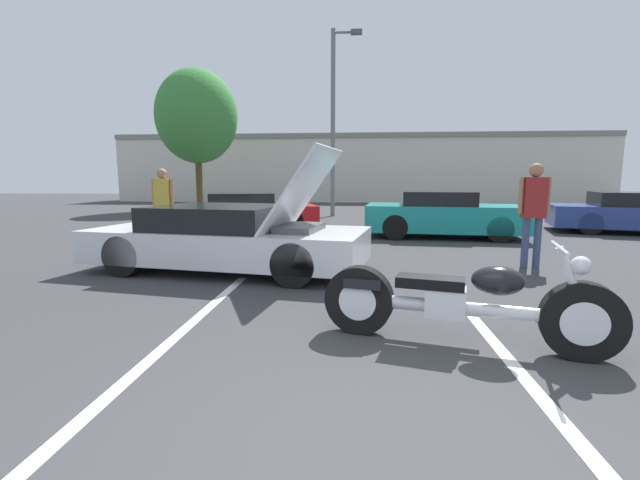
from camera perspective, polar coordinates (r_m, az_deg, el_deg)
ground_plane at (r=2.58m, az=7.96°, el=-28.48°), size 80.00×80.00×0.00m
parking_stripe_foreground at (r=4.70m, az=-17.58°, el=-11.22°), size 0.12×4.58×0.01m
parking_stripe_middle at (r=4.56m, az=21.78°, el=-12.01°), size 0.12×4.58×0.01m
far_building at (r=29.69m, az=5.06°, el=9.71°), size 32.00×4.20×4.40m
light_pole at (r=17.78m, az=2.01°, el=16.27°), size 1.21×0.28×7.31m
tree_background at (r=22.33m, az=-16.12°, el=15.52°), size 3.90×3.90×6.76m
motorcycle at (r=4.18m, az=18.27°, el=-7.96°), size 2.58×0.96×0.98m
show_car_hood_open at (r=7.32m, az=-11.94°, el=0.28°), size 4.79×2.62×2.02m
parked_car_mid_row at (r=11.74m, az=16.03°, el=3.24°), size 4.18×2.21×1.20m
parked_car_left_row at (r=13.43m, az=-9.90°, el=3.80°), size 4.59×3.07×1.10m
spectator_near_motorcycle at (r=10.74m, az=-20.19°, el=5.16°), size 0.52×0.23×1.77m
spectator_by_show_car at (r=8.14m, az=26.62°, el=4.09°), size 0.52×0.24×1.79m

